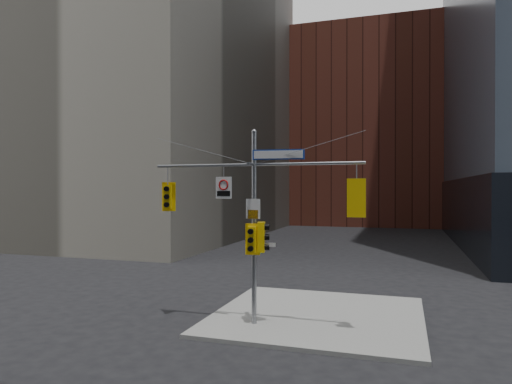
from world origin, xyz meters
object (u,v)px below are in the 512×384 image
Objects in this scene: traffic_light_pole_side at (263,237)px; traffic_light_pole_front at (252,240)px; signal_assembly at (254,208)px; street_sign_blade at (278,154)px; traffic_light_east_arm at (357,198)px; traffic_light_west_arm at (168,197)px; regulatory_sign_arm at (224,187)px.

traffic_light_pole_side is 0.96× the size of traffic_light_pole_front.
signal_assembly is 2.14m from street_sign_blade.
signal_assembly reaches higher than street_sign_blade.
traffic_light_east_arm reaches higher than traffic_light_pole_front.
traffic_light_west_arm is 1.40× the size of regulatory_sign_arm.
traffic_light_pole_front is 1.41× the size of regulatory_sign_arm.
street_sign_blade is (0.92, 0.27, 3.08)m from traffic_light_pole_front.
traffic_light_east_arm is at bearing 4.82° from regulatory_sign_arm.
traffic_light_pole_side is at bearing 2.82° from signal_assembly.
signal_assembly is at bearing 84.36° from traffic_light_pole_front.
signal_assembly is 6.96× the size of traffic_light_pole_front.
street_sign_blade is at bearing -14.28° from traffic_light_west_arm.
traffic_light_pole_side is 3.07m from street_sign_blade.
regulatory_sign_arm is at bearing -3.06° from traffic_light_east_arm.
signal_assembly is 9.79× the size of regulatory_sign_arm.
traffic_light_east_arm reaches higher than traffic_light_pole_side.
traffic_light_east_arm is 3.18m from street_sign_blade.
traffic_light_west_arm is at bearing -3.40° from traffic_light_east_arm.
regulatory_sign_arm is (-4.90, -0.02, 0.38)m from traffic_light_east_arm.
traffic_light_pole_side is 1.35× the size of regulatory_sign_arm.
signal_assembly reaches higher than traffic_light_pole_front.
regulatory_sign_arm reaches higher than traffic_light_east_arm.
signal_assembly reaches higher than traffic_light_east_arm.
traffic_light_west_arm is 2.40m from regulatory_sign_arm.
regulatory_sign_arm is at bearing -14.95° from traffic_light_west_arm.
signal_assembly is 6.06× the size of traffic_light_east_arm.
traffic_light_pole_front is 0.61× the size of street_sign_blade.
traffic_light_pole_front is (-3.70, -0.27, -1.53)m from traffic_light_east_arm.
traffic_light_pole_side is 2.38m from regulatory_sign_arm.
street_sign_blade is at bearing -102.36° from traffic_light_pole_side.
signal_assembly is 3.59m from traffic_light_west_arm.
regulatory_sign_arm is (-1.52, -0.04, 1.84)m from traffic_light_pole_side.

